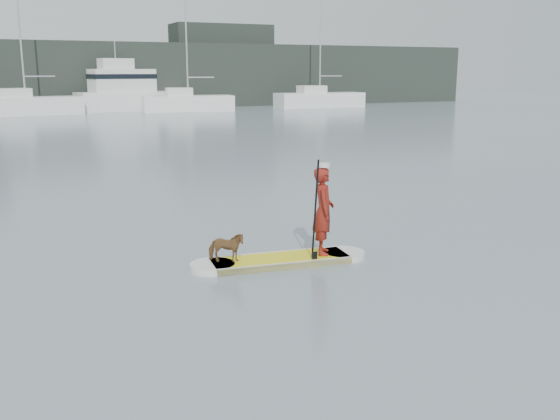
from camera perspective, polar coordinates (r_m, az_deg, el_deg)
name	(u,v)px	position (r m, az deg, el deg)	size (l,w,h in m)	color
ground	(267,301)	(9.59, -1.16, -8.35)	(140.00, 140.00, 0.00)	slate
paddleboard	(280,260)	(11.37, 0.00, -4.63)	(3.28, 1.09, 0.12)	yellow
paddler	(323,211)	(11.42, 3.98, -0.08)	(0.59, 0.39, 1.62)	maroon
white_cap	(324,165)	(11.26, 4.04, 4.11)	(0.22, 0.22, 0.07)	silver
dog	(226,247)	(11.03, -4.96, -3.44)	(0.29, 0.64, 0.54)	brown
paddle	(315,223)	(11.08, 3.22, -1.15)	(0.10, 0.30, 2.00)	black
sailboat_d	(25,104)	(53.63, -22.27, 8.97)	(8.75, 4.20, 12.39)	white
sailboat_e	(188,102)	(55.07, -8.45, 9.74)	(7.93, 3.47, 11.12)	white
sailboat_f	(319,98)	(60.66, 3.58, 10.18)	(8.64, 2.58, 12.93)	white
motor_yacht_a	(129,91)	(57.48, -13.68, 10.50)	(10.22, 4.74, 5.90)	white
shore_mass	(36,76)	(61.35, -21.41, 11.37)	(90.00, 6.00, 6.00)	#212925
shore_building_east	(222,65)	(65.86, -5.32, 13.06)	(10.00, 4.00, 8.00)	#212925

